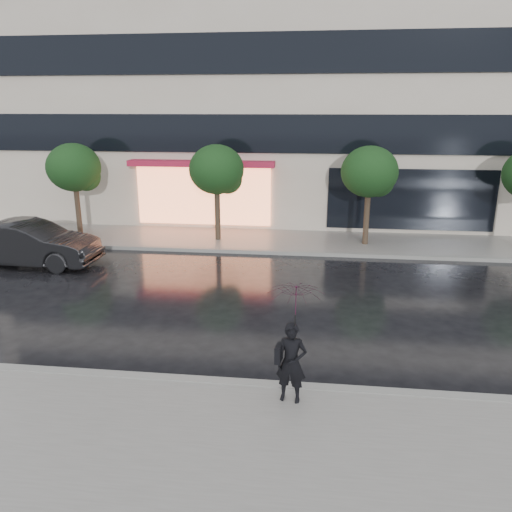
# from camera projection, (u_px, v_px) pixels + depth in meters

# --- Properties ---
(ground) EXTENTS (120.00, 120.00, 0.00)m
(ground) POSITION_uv_depth(u_px,v_px,m) (266.00, 364.00, 10.91)
(ground) COLOR black
(ground) RESTS_ON ground
(sidewalk_near) EXTENTS (60.00, 4.50, 0.12)m
(sidewalk_near) POSITION_uv_depth(u_px,v_px,m) (246.00, 463.00, 7.80)
(sidewalk_near) COLOR slate
(sidewalk_near) RESTS_ON ground
(sidewalk_far) EXTENTS (60.00, 3.50, 0.12)m
(sidewalk_far) POSITION_uv_depth(u_px,v_px,m) (291.00, 241.00, 20.64)
(sidewalk_far) COLOR slate
(sidewalk_far) RESTS_ON ground
(curb_near) EXTENTS (60.00, 0.25, 0.14)m
(curb_near) POSITION_uv_depth(u_px,v_px,m) (261.00, 386.00, 9.94)
(curb_near) COLOR gray
(curb_near) RESTS_ON ground
(curb_far) EXTENTS (60.00, 0.25, 0.14)m
(curb_far) POSITION_uv_depth(u_px,v_px,m) (288.00, 253.00, 18.97)
(curb_far) COLOR gray
(curb_far) RESTS_ON ground
(office_building) EXTENTS (30.00, 12.76, 18.00)m
(office_building) POSITION_uv_depth(u_px,v_px,m) (302.00, 33.00, 25.41)
(office_building) COLOR beige
(office_building) RESTS_ON ground
(tree_far_west) EXTENTS (2.20, 2.20, 3.99)m
(tree_far_west) POSITION_uv_depth(u_px,v_px,m) (76.00, 169.00, 20.62)
(tree_far_west) COLOR #33261C
(tree_far_west) RESTS_ON ground
(tree_mid_west) EXTENTS (2.20, 2.20, 3.99)m
(tree_mid_west) POSITION_uv_depth(u_px,v_px,m) (218.00, 171.00, 19.94)
(tree_mid_west) COLOR #33261C
(tree_mid_west) RESTS_ON ground
(tree_mid_east) EXTENTS (2.20, 2.20, 3.99)m
(tree_mid_east) POSITION_uv_depth(u_px,v_px,m) (371.00, 174.00, 19.26)
(tree_mid_east) COLOR #33261C
(tree_mid_east) RESTS_ON ground
(parked_car) EXTENTS (4.86, 1.77, 1.59)m
(parked_car) POSITION_uv_depth(u_px,v_px,m) (29.00, 244.00, 17.48)
(parked_car) COLOR black
(parked_car) RESTS_ON ground
(pedestrian_with_umbrella) EXTENTS (1.13, 1.14, 2.31)m
(pedestrian_with_umbrella) POSITION_uv_depth(u_px,v_px,m) (294.00, 323.00, 8.92)
(pedestrian_with_umbrella) COLOR black
(pedestrian_with_umbrella) RESTS_ON sidewalk_near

